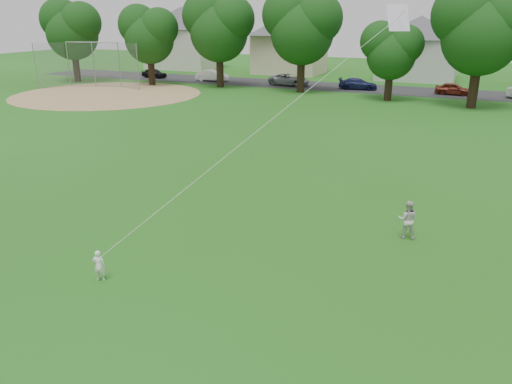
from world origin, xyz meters
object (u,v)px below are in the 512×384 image
at_px(toddler, 99,266).
at_px(baseball_backstop, 92,65).
at_px(older_boy, 407,219).
at_px(kite, 262,127).

relative_size(toddler, baseball_backstop, 0.10).
distance_m(older_boy, baseball_backstop, 43.81).
relative_size(toddler, kite, 0.08).
xyz_separation_m(toddler, kite, (3.27, 4.45, 3.49)).
xyz_separation_m(older_boy, kite, (-4.53, -2.17, 3.29)).
xyz_separation_m(toddler, baseball_backstop, (-27.73, 32.20, 1.82)).
bearing_deg(older_boy, baseball_backstop, -45.02).
xyz_separation_m(toddler, older_boy, (7.79, 6.62, 0.20)).
relative_size(older_boy, kite, 0.11).
bearing_deg(toddler, kite, -150.90).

